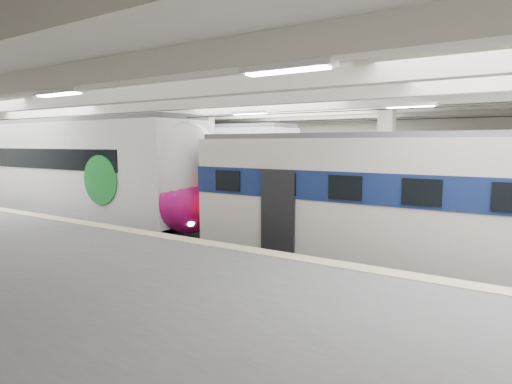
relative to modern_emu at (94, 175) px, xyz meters
The scene contains 4 objects.
station_hall 7.28m from the modern_emu, 13.91° to the right, with size 36.00×24.00×5.75m.
modern_emu is the anchor object (origin of this frame).
older_rer 13.16m from the modern_emu, ahead, with size 12.15×2.68×4.07m.
far_train 5.56m from the modern_emu, 98.29° to the left, with size 14.87×3.56×4.68m.
Camera 1 is at (9.29, -11.98, 3.78)m, focal length 30.00 mm.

